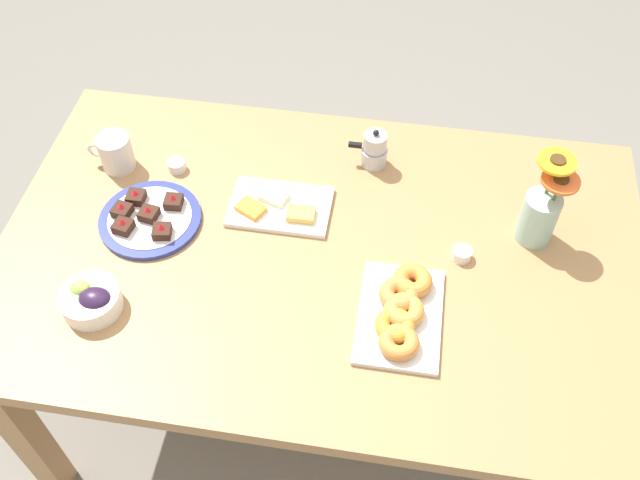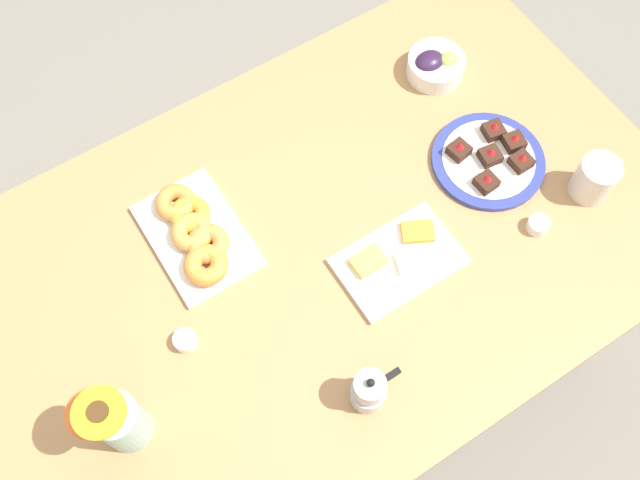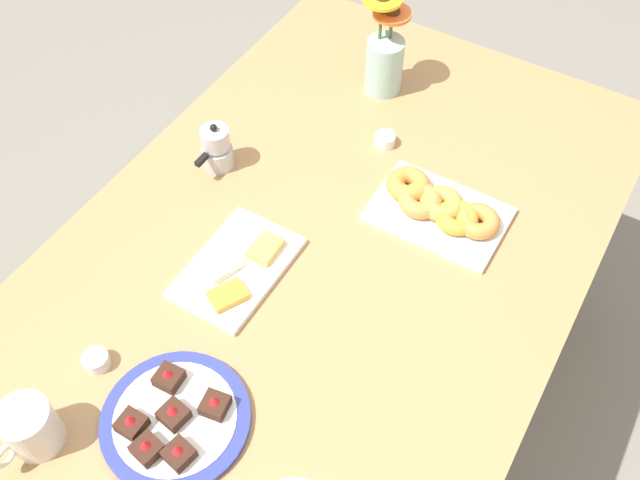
# 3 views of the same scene
# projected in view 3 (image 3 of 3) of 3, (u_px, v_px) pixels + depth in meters

# --- Properties ---
(ground_plane) EXTENTS (6.00, 6.00, 0.00)m
(ground_plane) POSITION_uv_depth(u_px,v_px,m) (320.00, 407.00, 2.04)
(ground_plane) COLOR slate
(dining_table) EXTENTS (1.60, 1.00, 0.74)m
(dining_table) POSITION_uv_depth(u_px,v_px,m) (320.00, 276.00, 1.52)
(dining_table) COLOR #A87A4C
(dining_table) RESTS_ON ground_plane
(coffee_mug) EXTENTS (0.12, 0.09, 0.10)m
(coffee_mug) POSITION_uv_depth(u_px,v_px,m) (30.00, 427.00, 1.17)
(coffee_mug) COLOR beige
(coffee_mug) RESTS_ON dining_table
(cheese_platter) EXTENTS (0.26, 0.17, 0.03)m
(cheese_platter) POSITION_uv_depth(u_px,v_px,m) (238.00, 268.00, 1.42)
(cheese_platter) COLOR white
(cheese_platter) RESTS_ON dining_table
(croissant_platter) EXTENTS (0.19, 0.28, 0.05)m
(croissant_platter) POSITION_uv_depth(u_px,v_px,m) (439.00, 207.00, 1.50)
(croissant_platter) COLOR white
(croissant_platter) RESTS_ON dining_table
(jam_cup_honey) EXTENTS (0.05, 0.05, 0.03)m
(jam_cup_honey) POSITION_uv_depth(u_px,v_px,m) (385.00, 139.00, 1.63)
(jam_cup_honey) COLOR white
(jam_cup_honey) RESTS_ON dining_table
(jam_cup_berry) EXTENTS (0.05, 0.05, 0.03)m
(jam_cup_berry) POSITION_uv_depth(u_px,v_px,m) (96.00, 360.00, 1.29)
(jam_cup_berry) COLOR white
(jam_cup_berry) RESTS_ON dining_table
(dessert_plate) EXTENTS (0.26, 0.26, 0.05)m
(dessert_plate) POSITION_uv_depth(u_px,v_px,m) (175.00, 420.00, 1.22)
(dessert_plate) COLOR navy
(dessert_plate) RESTS_ON dining_table
(flower_vase) EXTENTS (0.11, 0.11, 0.25)m
(flower_vase) POSITION_uv_depth(u_px,v_px,m) (385.00, 59.00, 1.70)
(flower_vase) COLOR #99C1B7
(flower_vase) RESTS_ON dining_table
(moka_pot) EXTENTS (0.11, 0.07, 0.12)m
(moka_pot) POSITION_uv_depth(u_px,v_px,m) (217.00, 149.00, 1.57)
(moka_pot) COLOR #B7B7BC
(moka_pot) RESTS_ON dining_table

